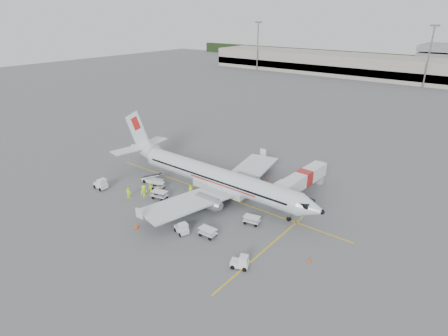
{
  "coord_description": "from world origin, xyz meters",
  "views": [
    {
      "loc": [
        33.33,
        -40.69,
        26.45
      ],
      "look_at": [
        0.0,
        2.0,
        3.8
      ],
      "focal_mm": 30.0,
      "sensor_mm": 36.0,
      "label": 1
    }
  ],
  "objects_px": {
    "tug_fore": "(240,262)",
    "tug_mid": "(181,227)",
    "jet_bridge": "(304,183)",
    "tug_aft": "(101,183)",
    "aircraft": "(217,164)",
    "belt_loader": "(152,176)"
  },
  "relations": [
    {
      "from": "tug_mid",
      "to": "tug_aft",
      "type": "xyz_separation_m",
      "value": [
        -19.5,
        1.49,
        0.1
      ]
    },
    {
      "from": "tug_fore",
      "to": "tug_aft",
      "type": "height_order",
      "value": "tug_aft"
    },
    {
      "from": "jet_bridge",
      "to": "tug_aft",
      "type": "height_order",
      "value": "jet_bridge"
    },
    {
      "from": "jet_bridge",
      "to": "tug_mid",
      "type": "distance_m",
      "value": 21.14
    },
    {
      "from": "tug_mid",
      "to": "tug_aft",
      "type": "height_order",
      "value": "tug_aft"
    },
    {
      "from": "aircraft",
      "to": "tug_mid",
      "type": "distance_m",
      "value": 12.5
    },
    {
      "from": "tug_mid",
      "to": "tug_fore",
      "type": "bearing_deg",
      "value": 12.16
    },
    {
      "from": "tug_fore",
      "to": "tug_aft",
      "type": "bearing_deg",
      "value": 153.29
    },
    {
      "from": "jet_bridge",
      "to": "tug_fore",
      "type": "xyz_separation_m",
      "value": [
        2.92,
        -21.0,
        -1.14
      ]
    },
    {
      "from": "tug_fore",
      "to": "tug_mid",
      "type": "height_order",
      "value": "tug_mid"
    },
    {
      "from": "jet_bridge",
      "to": "tug_aft",
      "type": "relative_size",
      "value": 6.33
    },
    {
      "from": "tug_fore",
      "to": "tug_mid",
      "type": "distance_m",
      "value": 10.14
    },
    {
      "from": "tug_fore",
      "to": "tug_mid",
      "type": "bearing_deg",
      "value": 151.92
    },
    {
      "from": "tug_mid",
      "to": "jet_bridge",
      "type": "bearing_deg",
      "value": 88.83
    },
    {
      "from": "belt_loader",
      "to": "tug_aft",
      "type": "height_order",
      "value": "belt_loader"
    },
    {
      "from": "belt_loader",
      "to": "tug_fore",
      "type": "bearing_deg",
      "value": -31.99
    },
    {
      "from": "aircraft",
      "to": "tug_aft",
      "type": "distance_m",
      "value": 19.52
    },
    {
      "from": "jet_bridge",
      "to": "tug_fore",
      "type": "bearing_deg",
      "value": -79.35
    },
    {
      "from": "tug_mid",
      "to": "aircraft",
      "type": "bearing_deg",
      "value": 124.27
    },
    {
      "from": "aircraft",
      "to": "belt_loader",
      "type": "distance_m",
      "value": 12.4
    },
    {
      "from": "aircraft",
      "to": "jet_bridge",
      "type": "bearing_deg",
      "value": 40.46
    },
    {
      "from": "jet_bridge",
      "to": "tug_aft",
      "type": "distance_m",
      "value": 32.38
    }
  ]
}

